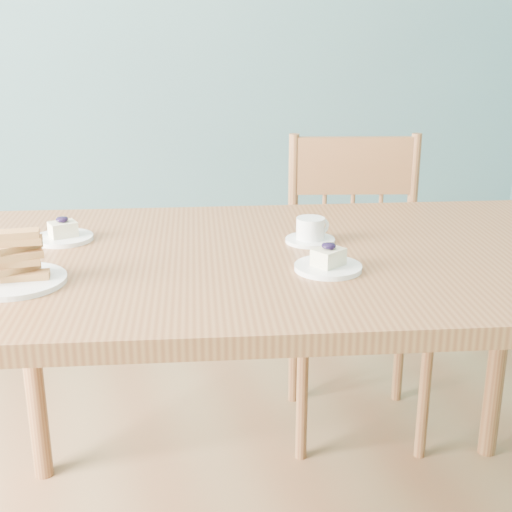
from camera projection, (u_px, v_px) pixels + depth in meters
room at (274, 23)px, 1.37m from camera, size 5.01×5.01×2.71m
dining_table at (290, 287)px, 1.69m from camera, size 1.72×1.21×0.84m
dining_chair at (356, 286)px, 2.38m from camera, size 0.55×0.54×0.99m
cheesecake_plate_near at (328, 263)px, 1.55m from camera, size 0.15×0.15×0.06m
cheesecake_plate_far at (63, 234)px, 1.75m from camera, size 0.14×0.14×0.06m
coffee_cup at (311, 232)px, 1.74m from camera, size 0.12×0.12×0.06m
biscotti_plate at (14, 267)px, 1.46m from camera, size 0.21×0.21×0.11m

